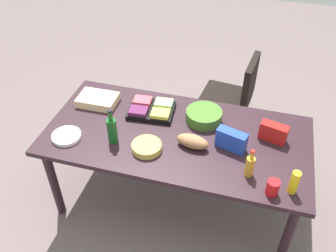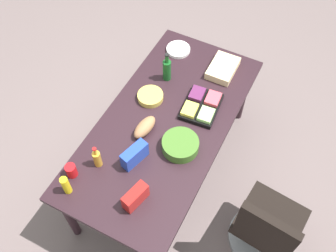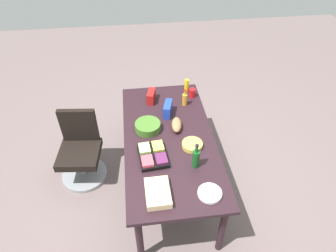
# 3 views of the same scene
# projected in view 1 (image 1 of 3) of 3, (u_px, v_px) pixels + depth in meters

# --- Properties ---
(ground_plane) EXTENTS (10.00, 10.00, 0.00)m
(ground_plane) POSITION_uv_depth(u_px,v_px,m) (175.00, 198.00, 3.28)
(ground_plane) COLOR #6B5B5A
(conference_table) EXTENTS (2.00, 0.98, 0.77)m
(conference_table) POSITION_uv_depth(u_px,v_px,m) (177.00, 142.00, 2.84)
(conference_table) COLOR black
(conference_table) RESTS_ON ground
(office_chair) EXTENTS (0.56, 0.56, 0.89)m
(office_chair) POSITION_uv_depth(u_px,v_px,m) (229.00, 106.00, 3.77)
(office_chair) COLOR gray
(office_chair) RESTS_ON ground
(chip_bowl) EXTENTS (0.26, 0.26, 0.05)m
(chip_bowl) POSITION_uv_depth(u_px,v_px,m) (147.00, 147.00, 2.64)
(chip_bowl) COLOR gold
(chip_bowl) RESTS_ON conference_table
(sheet_cake) EXTENTS (0.32, 0.22, 0.07)m
(sheet_cake) POSITION_uv_depth(u_px,v_px,m) (98.00, 100.00, 3.06)
(sheet_cake) COLOR beige
(sheet_cake) RESTS_ON conference_table
(wine_bottle) EXTENTS (0.09, 0.09, 0.29)m
(wine_bottle) POSITION_uv_depth(u_px,v_px,m) (112.00, 130.00, 2.65)
(wine_bottle) COLOR #16501E
(wine_bottle) RESTS_ON conference_table
(bread_loaf) EXTENTS (0.25, 0.14, 0.10)m
(bread_loaf) POSITION_uv_depth(u_px,v_px,m) (193.00, 142.00, 2.65)
(bread_loaf) COLOR #9E6D46
(bread_loaf) RESTS_ON conference_table
(dressing_bottle) EXTENTS (0.07, 0.07, 0.22)m
(dressing_bottle) POSITION_uv_depth(u_px,v_px,m) (250.00, 166.00, 2.42)
(dressing_bottle) COLOR gold
(dressing_bottle) RESTS_ON conference_table
(chip_bag_blue) EXTENTS (0.23, 0.14, 0.15)m
(chip_bag_blue) POSITION_uv_depth(u_px,v_px,m) (231.00, 140.00, 2.62)
(chip_bag_blue) COLOR #2040B5
(chip_bag_blue) RESTS_ON conference_table
(paper_plate_stack) EXTENTS (0.26, 0.26, 0.03)m
(paper_plate_stack) POSITION_uv_depth(u_px,v_px,m) (67.00, 136.00, 2.74)
(paper_plate_stack) COLOR white
(paper_plate_stack) RESTS_ON conference_table
(fruit_platter) EXTENTS (0.38, 0.31, 0.07)m
(fruit_platter) POSITION_uv_depth(u_px,v_px,m) (151.00, 109.00, 2.97)
(fruit_platter) COLOR black
(fruit_platter) RESTS_ON conference_table
(chip_bag_red) EXTENTS (0.21, 0.13, 0.14)m
(chip_bag_red) POSITION_uv_depth(u_px,v_px,m) (273.00, 132.00, 2.69)
(chip_bag_red) COLOR red
(chip_bag_red) RESTS_ON conference_table
(mustard_bottle) EXTENTS (0.06, 0.06, 0.17)m
(mustard_bottle) POSITION_uv_depth(u_px,v_px,m) (294.00, 182.00, 2.30)
(mustard_bottle) COLOR yellow
(mustard_bottle) RESTS_ON conference_table
(red_solo_cup) EXTENTS (0.10, 0.10, 0.11)m
(red_solo_cup) POSITION_uv_depth(u_px,v_px,m) (273.00, 188.00, 2.31)
(red_solo_cup) COLOR red
(red_solo_cup) RESTS_ON conference_table
(salad_bowl) EXTENTS (0.33, 0.33, 0.09)m
(salad_bowl) POSITION_uv_depth(u_px,v_px,m) (204.00, 116.00, 2.88)
(salad_bowl) COLOR #416C26
(salad_bowl) RESTS_ON conference_table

